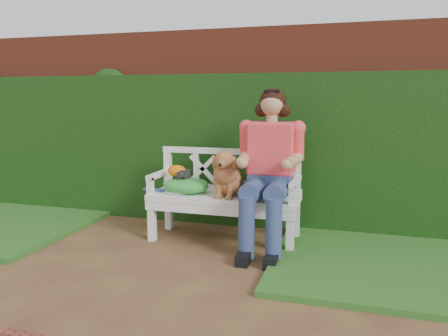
# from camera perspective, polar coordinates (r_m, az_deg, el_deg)

# --- Properties ---
(ground) EXTENTS (60.00, 60.00, 0.00)m
(ground) POSITION_cam_1_polar(r_m,az_deg,el_deg) (3.78, -12.65, -13.50)
(ground) COLOR #503022
(brick_wall) EXTENTS (10.00, 0.30, 2.20)m
(brick_wall) POSITION_cam_1_polar(r_m,az_deg,el_deg) (5.24, -2.89, 5.43)
(brick_wall) COLOR brown
(brick_wall) RESTS_ON ground
(ivy_hedge) EXTENTS (10.00, 0.18, 1.70)m
(ivy_hedge) POSITION_cam_1_polar(r_m,az_deg,el_deg) (5.05, -3.69, 2.44)
(ivy_hedge) COLOR #265B16
(ivy_hedge) RESTS_ON ground
(grass_right) EXTENTS (2.60, 2.00, 0.05)m
(grass_right) POSITION_cam_1_polar(r_m,az_deg,el_deg) (4.23, 25.02, -11.31)
(grass_right) COLOR #1B4D14
(grass_right) RESTS_ON ground
(garden_bench) EXTENTS (1.59, 0.63, 0.48)m
(garden_bench) POSITION_cam_1_polar(r_m,az_deg,el_deg) (4.45, 0.00, -6.50)
(garden_bench) COLOR white
(garden_bench) RESTS_ON ground
(seated_woman) EXTENTS (0.69, 0.91, 1.58)m
(seated_woman) POSITION_cam_1_polar(r_m,az_deg,el_deg) (4.20, 6.06, 0.20)
(seated_woman) COLOR #F86271
(seated_woman) RESTS_ON ground
(dog) EXTENTS (0.47, 0.52, 0.47)m
(dog) POSITION_cam_1_polar(r_m,az_deg,el_deg) (4.28, 0.45, -0.59)
(dog) COLOR #B5612D
(dog) RESTS_ON garden_bench
(tennis_racket) EXTENTS (0.60, 0.32, 0.03)m
(tennis_racket) POSITION_cam_1_polar(r_m,az_deg,el_deg) (4.50, -6.20, -3.02)
(tennis_racket) COLOR white
(tennis_racket) RESTS_ON garden_bench
(green_bag) EXTENTS (0.47, 0.37, 0.16)m
(green_bag) POSITION_cam_1_polar(r_m,az_deg,el_deg) (4.46, -5.00, -2.26)
(green_bag) COLOR #2C7E30
(green_bag) RESTS_ON garden_bench
(camera_item) EXTENTS (0.14, 0.13, 0.08)m
(camera_item) POSITION_cam_1_polar(r_m,az_deg,el_deg) (4.44, -5.37, -0.74)
(camera_item) COLOR #272727
(camera_item) RESTS_ON green_bag
(baseball_glove) EXTENTS (0.23, 0.20, 0.12)m
(baseball_glove) POSITION_cam_1_polar(r_m,az_deg,el_deg) (4.48, -6.18, -0.39)
(baseball_glove) COLOR orange
(baseball_glove) RESTS_ON green_bag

